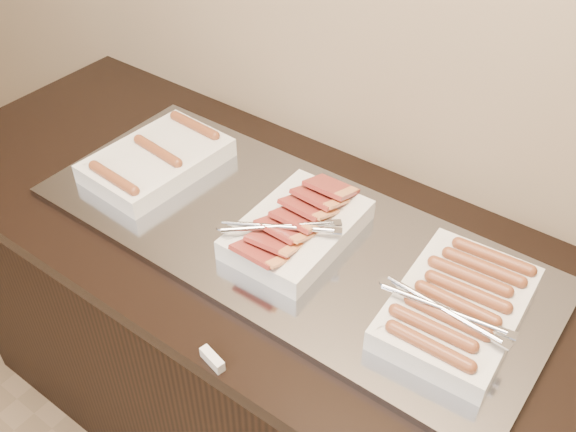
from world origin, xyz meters
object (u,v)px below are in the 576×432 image
(counter, at_px, (288,359))
(dish_right, at_px, (457,306))
(dish_center, at_px, (296,227))
(dish_left, at_px, (157,160))
(warming_tray, at_px, (286,235))

(counter, height_order, dish_right, dish_right)
(counter, distance_m, dish_center, 0.50)
(dish_left, height_order, dish_right, dish_right)
(warming_tray, bearing_deg, dish_left, 180.00)
(counter, bearing_deg, dish_center, -10.12)
(counter, bearing_deg, dish_left, 180.00)
(warming_tray, relative_size, dish_right, 3.37)
(dish_left, relative_size, dish_center, 1.05)
(dish_left, xyz_separation_m, dish_center, (0.44, -0.00, 0.01))
(dish_left, bearing_deg, dish_center, 2.56)
(dish_center, distance_m, dish_right, 0.39)
(warming_tray, distance_m, dish_right, 0.42)
(warming_tray, xyz_separation_m, dish_center, (0.03, -0.00, 0.04))
(counter, relative_size, dish_left, 5.81)
(warming_tray, xyz_separation_m, dish_right, (0.42, -0.00, 0.04))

